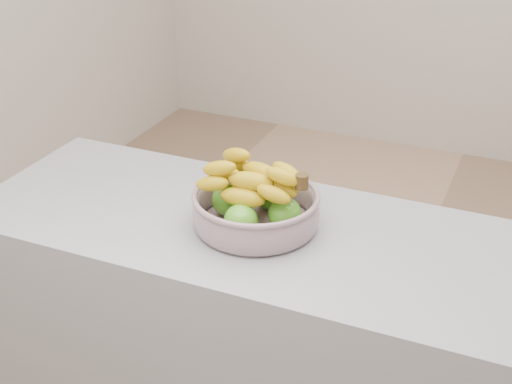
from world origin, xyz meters
The scene contains 3 objects.
ground centered at (0.00, 0.00, 0.00)m, with size 4.00×4.00×0.00m, color tan.
counter centered at (0.00, -0.73, 0.45)m, with size 2.00×0.60×0.90m, color gray.
fruit_bowl centered at (-0.22, -0.73, 0.96)m, with size 0.33×0.33×0.18m.
Camera 1 is at (0.42, -2.21, 1.84)m, focal length 50.00 mm.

